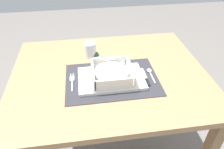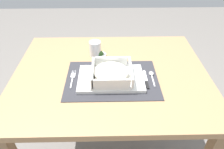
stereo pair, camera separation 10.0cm
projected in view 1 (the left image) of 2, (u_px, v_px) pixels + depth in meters
name	position (u px, v px, depth m)	size (l,w,h in m)	color
dining_table	(109.00, 88.00, 1.13)	(0.97, 0.77, 0.75)	#A37A51
placemat	(112.00, 79.00, 1.02)	(0.44, 0.31, 0.00)	#2D2D33
serving_plate	(112.00, 78.00, 1.01)	(0.31, 0.20, 0.02)	white
porridge_bowl	(112.00, 74.00, 0.99)	(0.19, 0.19, 0.06)	white
fork	(72.00, 81.00, 1.00)	(0.02, 0.13, 0.00)	silver
spoon	(150.00, 72.00, 1.05)	(0.02, 0.11, 0.01)	silver
butter_knife	(146.00, 78.00, 1.02)	(0.01, 0.14, 0.01)	black
drinking_glass	(90.00, 51.00, 1.16)	(0.06, 0.06, 0.08)	white
condiment_saucer	(95.00, 55.00, 1.17)	(0.07, 0.07, 0.04)	white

